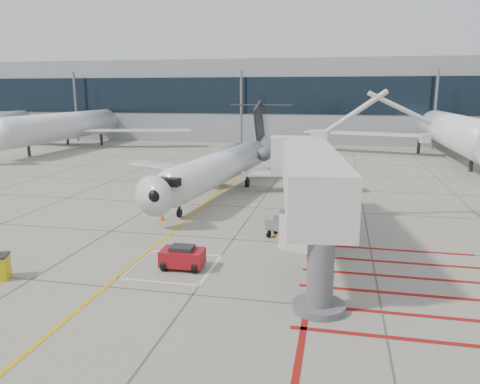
# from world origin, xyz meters

# --- Properties ---
(ground_plane) EXTENTS (260.00, 260.00, 0.00)m
(ground_plane) POSITION_xyz_m (0.00, 0.00, 0.00)
(ground_plane) COLOR gray
(ground_plane) RESTS_ON ground
(regional_jet) EXTENTS (25.77, 31.04, 7.53)m
(regional_jet) POSITION_xyz_m (-4.13, 14.88, 3.77)
(regional_jet) COLOR silver
(regional_jet) RESTS_ON ground_plane
(jet_bridge) EXTENTS (11.20, 19.68, 7.48)m
(jet_bridge) POSITION_xyz_m (4.66, 2.02, 3.74)
(jet_bridge) COLOR silver
(jet_bridge) RESTS_ON ground_plane
(pushback_tug) EXTENTS (2.16, 1.38, 1.24)m
(pushback_tug) POSITION_xyz_m (-1.45, -1.09, 0.62)
(pushback_tug) COLOR #A10F17
(pushback_tug) RESTS_ON ground_plane
(baggage_cart) EXTENTS (2.20, 1.78, 1.20)m
(baggage_cart) POSITION_xyz_m (2.90, 4.98, 0.60)
(baggage_cart) COLOR #5E5E63
(baggage_cart) RESTS_ON ground_plane
(ground_power_unit) EXTENTS (3.15, 2.51, 2.18)m
(ground_power_unit) POSITION_xyz_m (4.45, 3.21, 1.09)
(ground_power_unit) COLOR silver
(ground_power_unit) RESTS_ON ground_plane
(cone_nose) EXTENTS (0.37, 0.37, 0.52)m
(cone_nose) POSITION_xyz_m (-5.78, 7.15, 0.26)
(cone_nose) COLOR #FF570D
(cone_nose) RESTS_ON ground_plane
(cone_side) EXTENTS (0.32, 0.32, 0.45)m
(cone_side) POSITION_xyz_m (2.62, 4.59, 0.23)
(cone_side) COLOR orange
(cone_side) RESTS_ON ground_plane
(terminal_building) EXTENTS (180.00, 28.00, 14.00)m
(terminal_building) POSITION_xyz_m (10.00, 70.00, 7.00)
(terminal_building) COLOR gray
(terminal_building) RESTS_ON ground_plane
(terminal_glass_band) EXTENTS (180.00, 0.10, 6.00)m
(terminal_glass_band) POSITION_xyz_m (10.00, 55.95, 8.00)
(terminal_glass_band) COLOR black
(terminal_glass_band) RESTS_ON ground_plane
(bg_aircraft_b) EXTENTS (36.90, 41.00, 12.30)m
(bg_aircraft_b) POSITION_xyz_m (-35.27, 46.00, 6.15)
(bg_aircraft_b) COLOR silver
(bg_aircraft_b) RESTS_ON ground_plane
(bg_aircraft_c) EXTENTS (38.96, 43.29, 12.99)m
(bg_aircraft_c) POSITION_xyz_m (20.37, 46.00, 6.49)
(bg_aircraft_c) COLOR silver
(bg_aircraft_c) RESTS_ON ground_plane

